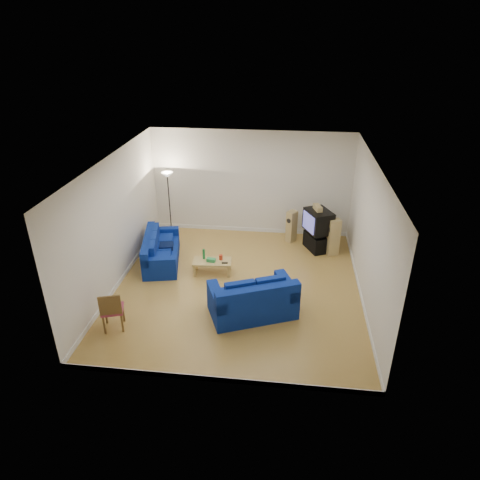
# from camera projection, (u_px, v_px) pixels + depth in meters

# --- Properties ---
(room) EXTENTS (6.01, 6.51, 3.21)m
(room) POSITION_uv_depth(u_px,v_px,m) (238.00, 231.00, 10.03)
(room) COLOR olive
(room) RESTS_ON ground
(sofa_three_seat) EXTENTS (1.28, 2.17, 0.78)m
(sofa_three_seat) POSITION_uv_depth(u_px,v_px,m) (160.00, 252.00, 11.71)
(sofa_three_seat) COLOR navy
(sofa_three_seat) RESTS_ON ground
(sofa_loveseat) EXTENTS (2.12, 1.68, 0.93)m
(sofa_loveseat) POSITION_uv_depth(u_px,v_px,m) (253.00, 302.00, 9.51)
(sofa_loveseat) COLOR navy
(sofa_loveseat) RESTS_ON ground
(coffee_table) EXTENTS (1.03, 0.57, 0.36)m
(coffee_table) POSITION_uv_depth(u_px,v_px,m) (212.00, 263.00, 11.18)
(coffee_table) COLOR tan
(coffee_table) RESTS_ON ground
(bottle) EXTENTS (0.07, 0.07, 0.28)m
(bottle) POSITION_uv_depth(u_px,v_px,m) (204.00, 254.00, 11.18)
(bottle) COLOR #197233
(bottle) RESTS_ON coffee_table
(tissue_box) EXTENTS (0.24, 0.15, 0.09)m
(tissue_box) POSITION_uv_depth(u_px,v_px,m) (211.00, 260.00, 11.09)
(tissue_box) COLOR green
(tissue_box) RESTS_ON coffee_table
(red_canister) EXTENTS (0.10, 0.10, 0.13)m
(red_canister) POSITION_uv_depth(u_px,v_px,m) (221.00, 257.00, 11.18)
(red_canister) COLOR red
(red_canister) RESTS_ON coffee_table
(remote) EXTENTS (0.16, 0.07, 0.02)m
(remote) POSITION_uv_depth(u_px,v_px,m) (225.00, 263.00, 11.03)
(remote) COLOR black
(remote) RESTS_ON coffee_table
(tv_stand) EXTENTS (0.74, 0.90, 0.48)m
(tv_stand) POSITION_uv_depth(u_px,v_px,m) (316.00, 242.00, 12.40)
(tv_stand) COLOR black
(tv_stand) RESTS_ON ground
(av_receiver) EXTENTS (0.56, 0.60, 0.11)m
(av_receiver) POSITION_uv_depth(u_px,v_px,m) (319.00, 233.00, 12.22)
(av_receiver) COLOR black
(av_receiver) RESTS_ON tv_stand
(television) EXTENTS (0.89, 0.99, 0.63)m
(television) POSITION_uv_depth(u_px,v_px,m) (318.00, 221.00, 12.08)
(television) COLOR black
(television) RESTS_ON av_receiver
(centre_speaker) EXTENTS (0.26, 0.42, 0.14)m
(centre_speaker) POSITION_uv_depth(u_px,v_px,m) (318.00, 208.00, 11.96)
(centre_speaker) COLOR tan
(centre_speaker) RESTS_ON television
(speaker_left) EXTENTS (0.35, 0.36, 0.97)m
(speaker_left) POSITION_uv_depth(u_px,v_px,m) (291.00, 226.00, 12.77)
(speaker_left) COLOR tan
(speaker_left) RESTS_ON ground
(speaker_right) EXTENTS (0.38, 0.34, 1.08)m
(speaker_right) POSITION_uv_depth(u_px,v_px,m) (333.00, 237.00, 11.99)
(speaker_right) COLOR tan
(speaker_right) RESTS_ON ground
(floor_lamp) EXTENTS (0.35, 0.35, 2.02)m
(floor_lamp) POSITION_uv_depth(u_px,v_px,m) (168.00, 184.00, 12.63)
(floor_lamp) COLOR black
(floor_lamp) RESTS_ON ground
(dining_chair) EXTENTS (0.56, 0.56, 0.94)m
(dining_chair) POSITION_uv_depth(u_px,v_px,m) (112.00, 309.00, 8.97)
(dining_chair) COLOR brown
(dining_chair) RESTS_ON ground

